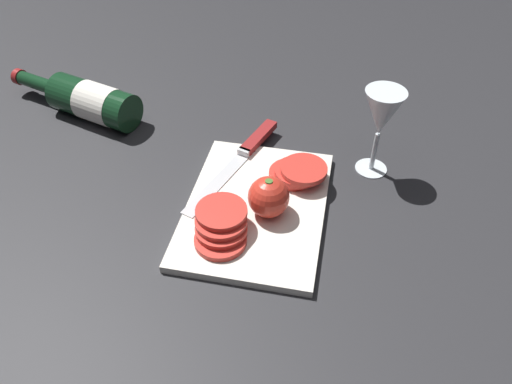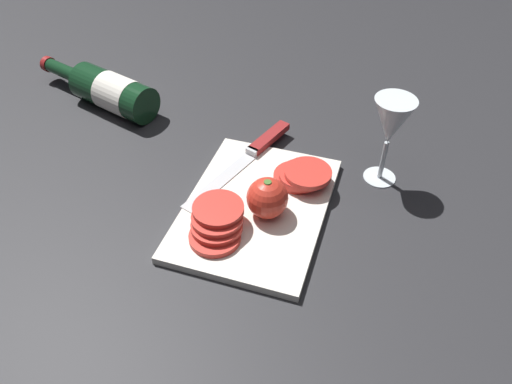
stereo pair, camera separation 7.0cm
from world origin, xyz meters
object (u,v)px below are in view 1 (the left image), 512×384
object	(u,v)px
wine_bottle	(90,100)
whole_tomato	(269,197)
tomato_slice_stack_near	(221,226)
wine_glass	(382,116)
tomato_slice_stack_far	(298,172)
knife	(250,147)

from	to	relation	value
wine_bottle	whole_tomato	bearing A→B (deg)	-118.02
tomato_slice_stack_near	wine_glass	bearing A→B (deg)	-45.08
tomato_slice_stack_far	knife	bearing A→B (deg)	56.88
tomato_slice_stack_near	tomato_slice_stack_far	world-z (taller)	tomato_slice_stack_near
wine_glass	whole_tomato	world-z (taller)	wine_glass
tomato_slice_stack_far	wine_bottle	bearing A→B (deg)	74.28
whole_tomato	knife	xyz separation A→B (m)	(0.16, 0.07, -0.03)
wine_glass	whole_tomato	bearing A→B (deg)	134.83
knife	tomato_slice_stack_near	world-z (taller)	tomato_slice_stack_near
whole_tomato	tomato_slice_stack_near	xyz separation A→B (m)	(-0.07, 0.07, -0.02)
whole_tomato	knife	world-z (taller)	whole_tomato
wine_bottle	tomato_slice_stack_far	distance (m)	0.48
wine_glass	knife	world-z (taller)	wine_glass
knife	tomato_slice_stack_far	bearing A→B (deg)	75.36
wine_bottle	whole_tomato	xyz separation A→B (m)	(-0.23, -0.43, 0.01)
wine_bottle	tomato_slice_stack_near	size ratio (longest dim) A/B	2.79
whole_tomato	knife	distance (m)	0.18
knife	wine_bottle	bearing A→B (deg)	-81.49
wine_bottle	tomato_slice_stack_far	xyz separation A→B (m)	(-0.13, -0.47, -0.01)
wine_glass	knife	xyz separation A→B (m)	(-0.00, 0.24, -0.10)
knife	tomato_slice_stack_far	world-z (taller)	tomato_slice_stack_far
knife	wine_glass	bearing A→B (deg)	109.50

